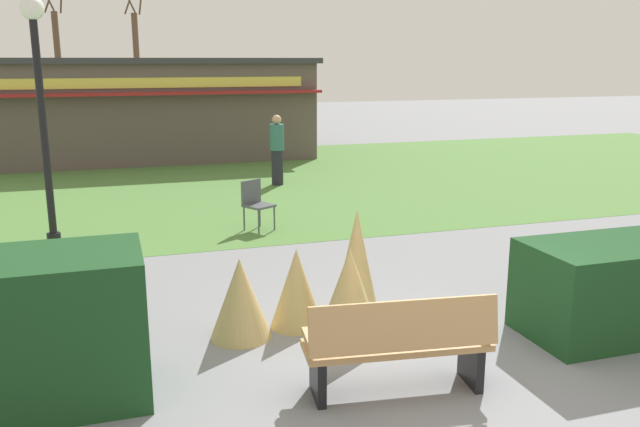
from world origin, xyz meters
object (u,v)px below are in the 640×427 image
object	(u,v)px
food_kiosk	(141,107)
cafe_chair_west	(255,201)
parked_car_west_slot	(40,118)
park_bench	(399,345)
tree_left_bg	(137,65)
trash_bin	(619,289)
lamppost_mid	(40,92)
tree_right_bg	(59,66)
person_strolling	(277,150)

from	to	relation	value
food_kiosk	cafe_chair_west	xyz separation A→B (m)	(1.37, -10.30, -0.99)
food_kiosk	parked_car_west_slot	size ratio (longest dim) A/B	2.42
park_bench	tree_left_bg	bearing A→B (deg)	91.78
cafe_chair_west	trash_bin	bearing A→B (deg)	-60.37
lamppost_mid	cafe_chair_west	world-z (taller)	lamppost_mid
tree_right_bg	trash_bin	bearing A→B (deg)	-74.45
person_strolling	tree_left_bg	world-z (taller)	tree_left_bg
lamppost_mid	food_kiosk	world-z (taller)	lamppost_mid
lamppost_mid	parked_car_west_slot	size ratio (longest dim) A/B	0.92
cafe_chair_west	person_strolling	world-z (taller)	person_strolling
trash_bin	tree_right_bg	distance (m)	27.83
park_bench	lamppost_mid	xyz separation A→B (m)	(-3.33, 6.27, 2.00)
park_bench	lamppost_mid	size ratio (longest dim) A/B	0.45
cafe_chair_west	parked_car_west_slot	size ratio (longest dim) A/B	0.21
tree_left_bg	tree_right_bg	size ratio (longest dim) A/B	1.00
food_kiosk	person_strolling	bearing A→B (deg)	-65.75
lamppost_mid	cafe_chair_west	distance (m)	3.90
parked_car_west_slot	person_strolling	bearing A→B (deg)	-65.13
lamppost_mid	person_strolling	size ratio (longest dim) A/B	2.32
food_kiosk	tree_right_bg	bearing A→B (deg)	105.14
trash_bin	person_strolling	size ratio (longest dim) A/B	0.47
trash_bin	tree_right_bg	size ratio (longest dim) A/B	0.13
tree_left_bg	parked_car_west_slot	bearing A→B (deg)	-140.17
person_strolling	cafe_chair_west	bearing A→B (deg)	119.22
parked_car_west_slot	tree_left_bg	size ratio (longest dim) A/B	0.69
park_bench	parked_car_west_slot	xyz separation A→B (m)	(-4.98, 24.26, 0.16)
trash_bin	tree_left_bg	xyz separation A→B (m)	(-4.01, 26.90, 2.30)
parked_car_west_slot	cafe_chair_west	bearing A→B (deg)	-74.40
food_kiosk	tree_left_bg	distance (m)	11.23
lamppost_mid	food_kiosk	distance (m)	10.50
lamppost_mid	cafe_chair_west	xyz separation A→B (m)	(3.38, -0.04, -1.95)
tree_right_bg	parked_car_west_slot	bearing A→B (deg)	-101.97
cafe_chair_west	tree_left_bg	world-z (taller)	tree_left_bg
trash_bin	cafe_chair_west	size ratio (longest dim) A/B	0.89
food_kiosk	parked_car_west_slot	distance (m)	8.59
trash_bin	lamppost_mid	bearing A→B (deg)	139.75
trash_bin	food_kiosk	distance (m)	16.40
cafe_chair_west	tree_right_bg	size ratio (longest dim) A/B	0.15
cafe_chair_west	park_bench	bearing A→B (deg)	-90.47
parked_car_west_slot	tree_right_bg	size ratio (longest dim) A/B	0.69
lamppost_mid	tree_right_bg	world-z (taller)	tree_right_bg
park_bench	food_kiosk	distance (m)	16.62
trash_bin	cafe_chair_west	world-z (taller)	cafe_chair_west
lamppost_mid	cafe_chair_west	size ratio (longest dim) A/B	4.40
food_kiosk	tree_left_bg	bearing A→B (deg)	87.66
lamppost_mid	tree_right_bg	xyz separation A→B (m)	(-0.96, 21.24, 0.21)
food_kiosk	cafe_chair_west	world-z (taller)	food_kiosk
park_bench	food_kiosk	bearing A→B (deg)	94.56
food_kiosk	tree_right_bg	xyz separation A→B (m)	(-2.97, 10.98, 1.17)
person_strolling	tree_left_bg	bearing A→B (deg)	-33.74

